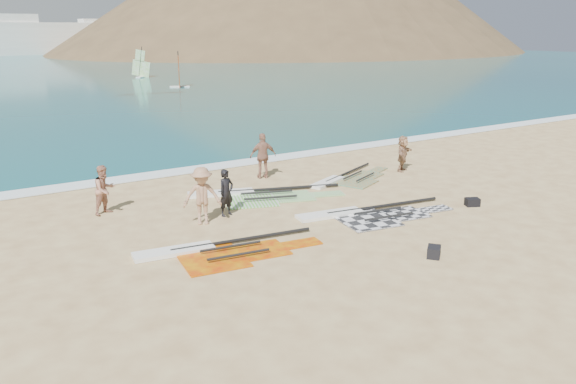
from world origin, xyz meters
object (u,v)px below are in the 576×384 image
beachgoer_mid (202,196)px  beachgoer_right (403,153)px  gear_bag_far (472,202)px  rig_grey (365,215)px  beachgoer_left (105,190)px  rig_orange (347,179)px  rig_red (215,252)px  gear_bag_near (434,252)px  person_wetsuit (226,193)px  beachgoer_back (263,156)px  rig_green (254,195)px

beachgoer_mid → beachgoer_right: bearing=30.2°
gear_bag_far → beachgoer_mid: (-9.14, 3.52, 0.82)m
rig_grey → beachgoer_mid: (-5.07, 2.30, 0.92)m
gear_bag_far → beachgoer_left: (-11.56, 6.35, 0.72)m
rig_orange → gear_bag_far: 5.59m
gear_bag_far → beachgoer_right: size_ratio=0.30×
beachgoer_mid → rig_red: bearing=-86.3°
gear_bag_near → beachgoer_right: size_ratio=0.30×
rig_grey → beachgoer_left: 9.11m
rig_red → beachgoer_left: (-1.63, 5.37, 0.82)m
rig_grey → rig_orange: rig_grey is taller
person_wetsuit → beachgoer_right: bearing=-7.2°
rig_red → beachgoer_back: bearing=58.4°
gear_bag_near → gear_bag_far: bearing=28.8°
rig_red → person_wetsuit: person_wetsuit is taller
beachgoer_right → rig_grey: bearing=-174.1°
gear_bag_near → gear_bag_far: (4.80, 2.64, -0.01)m
beachgoer_mid → beachgoer_back: bearing=61.9°
beachgoer_right → rig_green: bearing=149.3°
rig_green → beachgoer_mid: beachgoer_mid is taller
person_wetsuit → beachgoer_back: 5.25m
rig_red → beachgoer_back: beachgoer_back is taller
gear_bag_far → beachgoer_left: bearing=151.2°
rig_green → rig_red: bearing=-111.5°
rig_red → beachgoer_mid: (0.78, 2.55, 0.92)m
person_wetsuit → beachgoer_mid: bearing=-177.2°
gear_bag_near → person_wetsuit: bearing=116.7°
rig_orange → rig_green: bearing=155.6°
rig_red → gear_bag_near: size_ratio=11.25×
rig_green → beachgoer_left: beachgoer_left is taller
gear_bag_far → rig_grey: bearing=163.3°
person_wetsuit → beachgoer_back: size_ratio=0.84×
rig_red → beachgoer_mid: beachgoer_mid is taller
rig_red → gear_bag_near: gear_bag_near is taller
person_wetsuit → gear_bag_near: bearing=-79.0°
gear_bag_far → beachgoer_right: beachgoer_right is taller
rig_grey → rig_orange: size_ratio=1.13×
beachgoer_left → gear_bag_near: bearing=-77.7°
rig_orange → beachgoer_left: beachgoer_left is taller
beachgoer_left → beachgoer_back: bearing=-14.4°
rig_red → beachgoer_back: 8.69m
rig_green → gear_bag_near: 8.15m
person_wetsuit → rig_grey: bearing=-49.2°
gear_bag_far → beachgoer_back: bearing=120.1°
gear_bag_far → beachgoer_left: size_ratio=0.28×
gear_bag_far → person_wetsuit: size_ratio=0.30×
beachgoer_mid → gear_bag_near: bearing=-34.1°
gear_bag_far → beachgoer_back: beachgoer_back is taller
rig_red → beachgoer_mid: 2.82m
beachgoer_left → beachgoer_back: 7.25m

